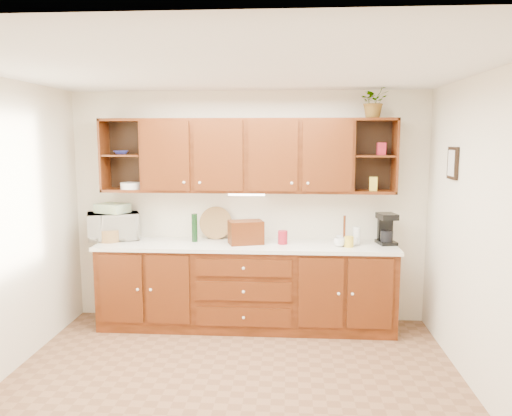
# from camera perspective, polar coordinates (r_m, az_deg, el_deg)

# --- Properties ---
(floor) EXTENTS (4.00, 4.00, 0.00)m
(floor) POSITION_cam_1_polar(r_m,az_deg,el_deg) (4.41, -2.86, -20.20)
(floor) COLOR brown
(floor) RESTS_ON ground
(ceiling) EXTENTS (4.00, 4.00, 0.00)m
(ceiling) POSITION_cam_1_polar(r_m,az_deg,el_deg) (3.92, -3.13, 15.60)
(ceiling) COLOR white
(ceiling) RESTS_ON back_wall
(back_wall) EXTENTS (4.00, 0.00, 4.00)m
(back_wall) POSITION_cam_1_polar(r_m,az_deg,el_deg) (5.68, -0.89, 0.10)
(back_wall) COLOR beige
(back_wall) RESTS_ON floor
(right_wall) EXTENTS (0.00, 3.50, 3.50)m
(right_wall) POSITION_cam_1_polar(r_m,az_deg,el_deg) (4.22, 25.13, -3.44)
(right_wall) COLOR beige
(right_wall) RESTS_ON floor
(base_cabinets) EXTENTS (3.20, 0.60, 0.90)m
(base_cabinets) POSITION_cam_1_polar(r_m,az_deg,el_deg) (5.57, -1.13, -9.02)
(base_cabinets) COLOR #311405
(base_cabinets) RESTS_ON floor
(countertop) EXTENTS (3.24, 0.64, 0.04)m
(countertop) POSITION_cam_1_polar(r_m,az_deg,el_deg) (5.44, -1.15, -4.32)
(countertop) COLOR white
(countertop) RESTS_ON base_cabinets
(upper_cabinets) EXTENTS (3.20, 0.33, 0.80)m
(upper_cabinets) POSITION_cam_1_polar(r_m,az_deg,el_deg) (5.47, -0.94, 6.03)
(upper_cabinets) COLOR #311405
(upper_cabinets) RESTS_ON back_wall
(undercabinet_light) EXTENTS (0.40, 0.05, 0.02)m
(undercabinet_light) POSITION_cam_1_polar(r_m,az_deg,el_deg) (5.44, -1.08, 1.56)
(undercabinet_light) COLOR white
(undercabinet_light) RESTS_ON upper_cabinets
(framed_picture) EXTENTS (0.03, 0.24, 0.30)m
(framed_picture) POSITION_cam_1_polar(r_m,az_deg,el_deg) (4.99, 21.58, 4.79)
(framed_picture) COLOR black
(framed_picture) RESTS_ON right_wall
(wicker_basket) EXTENTS (0.31, 0.31, 0.14)m
(wicker_basket) POSITION_cam_1_polar(r_m,az_deg,el_deg) (5.78, -16.36, -3.03)
(wicker_basket) COLOR #9C7441
(wicker_basket) RESTS_ON countertop
(microwave) EXTENTS (0.66, 0.56, 0.31)m
(microwave) POSITION_cam_1_polar(r_m,az_deg,el_deg) (5.87, -16.00, -1.99)
(microwave) COLOR beige
(microwave) RESTS_ON countertop
(towel_stack) EXTENTS (0.40, 0.36, 0.10)m
(towel_stack) POSITION_cam_1_polar(r_m,az_deg,el_deg) (5.84, -16.08, -0.02)
(towel_stack) COLOR #E7DE6C
(towel_stack) RESTS_ON microwave
(wine_bottle) EXTENTS (0.08, 0.08, 0.31)m
(wine_bottle) POSITION_cam_1_polar(r_m,az_deg,el_deg) (5.56, -7.04, -2.25)
(wine_bottle) COLOR black
(wine_bottle) RESTS_ON countertop
(woven_tray) EXTENTS (0.37, 0.10, 0.37)m
(woven_tray) POSITION_cam_1_polar(r_m,az_deg,el_deg) (5.72, -4.61, -3.43)
(woven_tray) COLOR #9C7441
(woven_tray) RESTS_ON countertop
(bread_box) EXTENTS (0.41, 0.33, 0.25)m
(bread_box) POSITION_cam_1_polar(r_m,az_deg,el_deg) (5.41, -1.17, -2.80)
(bread_box) COLOR #311405
(bread_box) RESTS_ON countertop
(mug_tree) EXTENTS (0.28, 0.29, 0.32)m
(mug_tree) POSITION_cam_1_polar(r_m,az_deg,el_deg) (5.43, 10.03, -3.71)
(mug_tree) COLOR #311405
(mug_tree) RESTS_ON countertop
(canister_red) EXTENTS (0.11, 0.11, 0.15)m
(canister_red) POSITION_cam_1_polar(r_m,az_deg,el_deg) (5.42, 3.07, -3.37)
(canister_red) COLOR maroon
(canister_red) RESTS_ON countertop
(canister_white) EXTENTS (0.09, 0.09, 0.19)m
(canister_white) POSITION_cam_1_polar(r_m,az_deg,el_deg) (5.49, 11.40, -3.13)
(canister_white) COLOR white
(canister_white) RESTS_ON countertop
(canister_yellow) EXTENTS (0.13, 0.13, 0.11)m
(canister_yellow) POSITION_cam_1_polar(r_m,az_deg,el_deg) (5.36, 10.57, -3.80)
(canister_yellow) COLOR gold
(canister_yellow) RESTS_ON countertop
(coffee_maker) EXTENTS (0.22, 0.26, 0.34)m
(coffee_maker) POSITION_cam_1_polar(r_m,az_deg,el_deg) (5.59, 14.67, -2.35)
(coffee_maker) COLOR black
(coffee_maker) RESTS_ON countertop
(bowl_stack) EXTENTS (0.22, 0.22, 0.04)m
(bowl_stack) POSITION_cam_1_polar(r_m,az_deg,el_deg) (5.74, -15.18, 6.13)
(bowl_stack) COLOR navy
(bowl_stack) RESTS_ON upper_cabinets
(plate_stack) EXTENTS (0.25, 0.25, 0.07)m
(plate_stack) POSITION_cam_1_polar(r_m,az_deg,el_deg) (5.71, -14.10, 2.48)
(plate_stack) COLOR white
(plate_stack) RESTS_ON upper_cabinets
(pantry_box_yellow) EXTENTS (0.10, 0.08, 0.15)m
(pantry_box_yellow) POSITION_cam_1_polar(r_m,az_deg,el_deg) (5.50, 13.28, 2.72)
(pantry_box_yellow) COLOR gold
(pantry_box_yellow) RESTS_ON upper_cabinets
(pantry_box_red) EXTENTS (0.09, 0.08, 0.13)m
(pantry_box_red) POSITION_cam_1_polar(r_m,az_deg,el_deg) (5.49, 14.12, 6.57)
(pantry_box_red) COLOR maroon
(pantry_box_red) RESTS_ON upper_cabinets
(potted_plant) EXTENTS (0.39, 0.37, 0.34)m
(potted_plant) POSITION_cam_1_polar(r_m,az_deg,el_deg) (5.47, 13.33, 11.79)
(potted_plant) COLOR #999999
(potted_plant) RESTS_ON upper_cabinets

